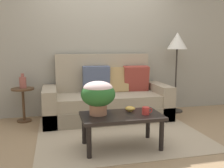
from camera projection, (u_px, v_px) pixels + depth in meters
The scene contains 11 objects.
ground_plane at pixel (118, 132), 3.71m from camera, with size 14.00×14.00×0.00m, color #997A56.
wall_back at pixel (102, 45), 4.69m from camera, with size 6.40×0.12×2.61m, color gray.
area_rug at pixel (119, 132), 3.68m from camera, with size 2.34×2.00×0.01m, color tan.
couch at pixel (107, 99), 4.38m from camera, with size 2.17×0.88×1.14m.
coffee_table at pixel (122, 119), 3.08m from camera, with size 1.01×0.56×0.43m.
side_table at pixel (23, 99), 4.18m from camera, with size 0.37×0.37×0.58m.
floor_lamp at pixel (177, 46), 4.68m from camera, with size 0.38×0.38×1.54m.
potted_plant at pixel (98, 94), 3.04m from camera, with size 0.43×0.43×0.42m.
coffee_mug at pixel (146, 111), 3.08m from camera, with size 0.14×0.09×0.09m.
snack_bowl at pixel (130, 109), 3.22m from camera, with size 0.13×0.13×0.07m.
table_vase at pixel (23, 82), 4.15m from camera, with size 0.11×0.11×0.25m.
Camera 1 is at (-0.92, -3.44, 1.27)m, focal length 39.52 mm.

